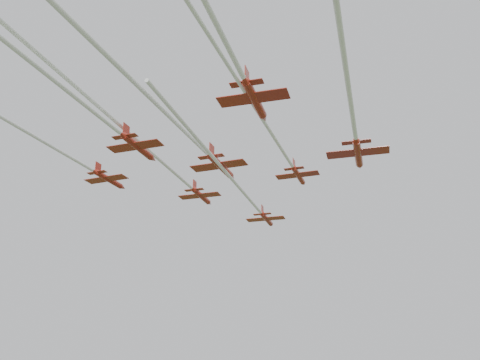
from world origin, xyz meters
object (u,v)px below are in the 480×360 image
(jet_lead, at_px, (244,193))
(jet_row2_left, at_px, (164,164))
(jet_row2_right, at_px, (276,140))
(jet_row3_right, at_px, (352,111))
(jet_row3_left, at_px, (71,158))
(jet_row4_left, at_px, (94,112))
(jet_row4_right, at_px, (217,25))
(jet_row3_mid, at_px, (189,135))

(jet_lead, height_order, jet_row2_left, jet_row2_left)
(jet_row2_right, distance_m, jet_row3_right, 16.39)
(jet_row3_left, relative_size, jet_row4_left, 0.94)
(jet_row3_right, bearing_deg, jet_lead, 129.47)
(jet_row3_left, distance_m, jet_row4_right, 40.85)
(jet_row3_mid, height_order, jet_row4_left, jet_row3_mid)
(jet_row3_left, height_order, jet_row3_right, jet_row3_right)
(jet_row2_right, bearing_deg, jet_row3_right, -36.23)
(jet_lead, bearing_deg, jet_row4_right, -77.40)
(jet_lead, height_order, jet_row4_right, jet_row4_right)
(jet_row3_mid, bearing_deg, jet_row4_right, -58.33)
(jet_row2_right, height_order, jet_row4_right, jet_row4_right)
(jet_row2_right, relative_size, jet_row3_right, 0.99)
(jet_row3_left, bearing_deg, jet_row3_right, 0.67)
(jet_row2_left, height_order, jet_row4_right, jet_row4_right)
(jet_row3_mid, xyz_separation_m, jet_row4_left, (-6.79, -13.93, -1.67))
(jet_row2_left, relative_size, jet_row3_mid, 1.14)
(jet_row3_left, height_order, jet_row4_right, jet_row4_right)
(jet_lead, relative_size, jet_row2_left, 1.03)
(jet_row3_right, relative_size, jet_row4_right, 0.91)
(jet_row3_left, distance_m, jet_row3_right, 45.66)
(jet_lead, xyz_separation_m, jet_row2_right, (11.20, -15.02, 2.48))
(jet_row2_left, relative_size, jet_row3_left, 1.36)
(jet_row2_right, distance_m, jet_row3_left, 33.53)
(jet_row3_right, bearing_deg, jet_row2_right, 140.05)
(jet_row2_left, distance_m, jet_row2_right, 19.51)
(jet_row4_left, bearing_deg, jet_row4_right, -20.20)
(jet_row3_left, bearing_deg, jet_row4_right, -30.85)
(jet_row3_left, xyz_separation_m, jet_row3_right, (45.65, 0.56, -0.13))
(jet_row3_right, bearing_deg, jet_row4_right, -122.68)
(jet_lead, relative_size, jet_row3_mid, 1.17)
(jet_lead, distance_m, jet_row4_left, 39.47)
(jet_row3_mid, bearing_deg, jet_lead, 90.39)
(jet_row4_left, xyz_separation_m, jet_row4_right, (20.14, -6.49, 3.41))
(jet_row2_left, distance_m, jet_row3_mid, 12.62)
(jet_row2_right, xyz_separation_m, jet_row3_mid, (-10.38, -10.05, -1.84))
(jet_row3_left, distance_m, jet_row3_mid, 21.71)
(jet_row3_right, xyz_separation_m, jet_row4_left, (-30.74, -14.98, -1.57))
(jet_row2_right, relative_size, jet_row3_mid, 1.08)
(jet_row2_left, xyz_separation_m, jet_row2_right, (19.40, 1.23, 1.62))
(jet_row2_right, relative_size, jet_row4_left, 1.21)
(jet_lead, bearing_deg, jet_row3_mid, -92.82)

